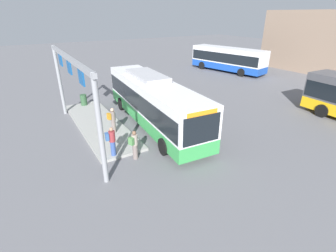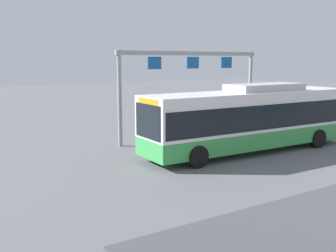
{
  "view_description": "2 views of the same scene",
  "coord_description": "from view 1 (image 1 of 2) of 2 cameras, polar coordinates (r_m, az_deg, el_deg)",
  "views": [
    {
      "loc": [
        14.47,
        -7.5,
        7.26
      ],
      "look_at": [
        3.7,
        -1.0,
        1.49
      ],
      "focal_mm": 26.36,
      "sensor_mm": 36.0,
      "label": 1
    },
    {
      "loc": [
        15.43,
        14.18,
        4.71
      ],
      "look_at": [
        4.25,
        -1.33,
        1.56
      ],
      "focal_mm": 43.5,
      "sensor_mm": 36.0,
      "label": 2
    }
  ],
  "objects": [
    {
      "name": "person_boarding",
      "position": [
        13.54,
        -12.87,
        -3.33
      ],
      "size": [
        0.38,
        0.55,
        1.67
      ],
      "rotation": [
        0.0,
        0.0,
        1.45
      ],
      "color": "#334C8C",
      "rests_on": "platform_curb"
    },
    {
      "name": "bus_background_left",
      "position": [
        35.18,
        13.66,
        15.02
      ],
      "size": [
        10.63,
        4.62,
        3.1
      ],
      "rotation": [
        0.0,
        0.0,
        3.35
      ],
      "color": "#1947AD",
      "rests_on": "ground"
    },
    {
      "name": "person_waiting_near",
      "position": [
        13.3,
        -7.78,
        -4.22
      ],
      "size": [
        0.5,
        0.6,
        1.67
      ],
      "rotation": [
        0.0,
        0.0,
        1.99
      ],
      "color": "slate",
      "rests_on": "ground"
    },
    {
      "name": "platform_curb",
      "position": [
        18.18,
        -15.67,
        0.42
      ],
      "size": [
        10.0,
        2.8,
        0.16
      ],
      "primitive_type": "cube",
      "color": "#9E9E99",
      "rests_on": "ground"
    },
    {
      "name": "bus_main",
      "position": [
        17.19,
        -3.55,
        6.12
      ],
      "size": [
        12.13,
        3.39,
        3.46
      ],
      "rotation": [
        0.0,
        0.0,
        -0.07
      ],
      "color": "green",
      "rests_on": "ground"
    },
    {
      "name": "trash_bin",
      "position": [
        22.05,
        -18.92,
        5.74
      ],
      "size": [
        0.52,
        0.52,
        0.9
      ],
      "primitive_type": "cylinder",
      "color": "#2D5133",
      "rests_on": "platform_curb"
    },
    {
      "name": "platform_sign_gantry",
      "position": [
        15.33,
        -21.46,
        9.97
      ],
      "size": [
        10.5,
        0.24,
        5.2
      ],
      "color": "gray",
      "rests_on": "ground"
    },
    {
      "name": "person_waiting_mid",
      "position": [
        16.17,
        -12.68,
        1.43
      ],
      "size": [
        0.39,
        0.56,
        1.67
      ],
      "rotation": [
        0.0,
        0.0,
        1.72
      ],
      "color": "slate",
      "rests_on": "platform_curb"
    },
    {
      "name": "ground_plane",
      "position": [
        17.84,
        -3.39,
        0.58
      ],
      "size": [
        120.0,
        120.0,
        0.0
      ],
      "primitive_type": "plane",
      "color": "slate"
    }
  ]
}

